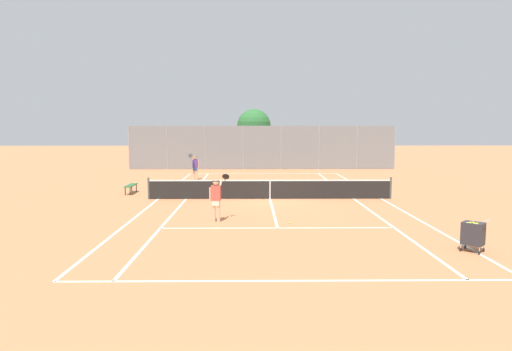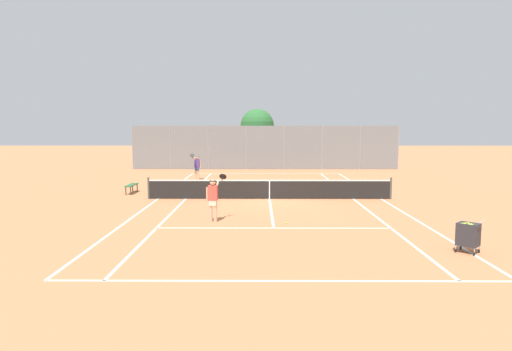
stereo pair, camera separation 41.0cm
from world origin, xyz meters
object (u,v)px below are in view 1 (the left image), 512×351
at_px(loose_tennis_ball_1, 185,188).
at_px(tree_behind_left, 255,127).
at_px(ball_cart, 473,233).
at_px(loose_tennis_ball_0, 290,223).
at_px(tennis_net, 270,189).
at_px(courtside_bench, 131,186).
at_px(player_far_left, 195,166).
at_px(player_near_side, 216,197).

xyz_separation_m(loose_tennis_ball_1, tree_behind_left, (4.17, 14.76, 3.46)).
xyz_separation_m(ball_cart, loose_tennis_ball_0, (-4.91, 3.80, -0.50)).
height_order(loose_tennis_ball_0, loose_tennis_ball_1, same).
relative_size(ball_cart, loose_tennis_ball_1, 14.58).
relative_size(tennis_net, courtside_bench, 8.00).
distance_m(loose_tennis_ball_1, tree_behind_left, 15.72).
bearing_deg(loose_tennis_ball_0, tree_behind_left, 92.50).
bearing_deg(player_far_left, tennis_net, -59.79).
bearing_deg(tree_behind_left, player_near_side, -94.01).
height_order(ball_cart, tree_behind_left, tree_behind_left).
distance_m(tennis_net, ball_cart, 10.91).
xyz_separation_m(player_far_left, loose_tennis_ball_0, (5.14, -13.65, -0.89)).
relative_size(player_far_left, tree_behind_left, 0.35).
xyz_separation_m(loose_tennis_ball_0, tree_behind_left, (-1.06, 24.18, 3.46)).
bearing_deg(ball_cart, tree_behind_left, 102.05).
bearing_deg(player_near_side, courtside_bench, 125.04).
height_order(player_near_side, loose_tennis_ball_1, player_near_side).
bearing_deg(courtside_bench, player_near_side, -54.96).
bearing_deg(player_far_left, ball_cart, -60.06).
xyz_separation_m(player_near_side, player_far_left, (-2.41, 13.31, 0.00)).
distance_m(player_near_side, courtside_bench, 8.89).
bearing_deg(player_near_side, loose_tennis_ball_0, -7.03).
distance_m(tennis_net, player_far_left, 9.24).
relative_size(tennis_net, loose_tennis_ball_0, 181.82).
bearing_deg(tennis_net, ball_cart, -60.29).
relative_size(loose_tennis_ball_0, courtside_bench, 0.04).
distance_m(tennis_net, player_near_side, 5.80).
height_order(ball_cart, courtside_bench, ball_cart).
relative_size(loose_tennis_ball_0, loose_tennis_ball_1, 1.00).
height_order(loose_tennis_ball_0, courtside_bench, courtside_bench).
bearing_deg(tree_behind_left, ball_cart, -77.95).
relative_size(player_near_side, player_far_left, 1.00).
xyz_separation_m(player_far_left, tree_behind_left, (4.08, 10.53, 2.57)).
bearing_deg(ball_cart, loose_tennis_ball_0, 142.27).
bearing_deg(player_far_left, loose_tennis_ball_1, -91.23).
xyz_separation_m(ball_cart, loose_tennis_ball_1, (-10.14, 13.22, -0.50)).
xyz_separation_m(courtside_bench, tree_behind_left, (6.76, 16.58, 3.08)).
bearing_deg(tree_behind_left, player_far_left, -111.18).
distance_m(tennis_net, tree_behind_left, 18.75).
xyz_separation_m(tennis_net, tree_behind_left, (-0.56, 18.50, 2.98)).
relative_size(loose_tennis_ball_1, tree_behind_left, 0.01).
bearing_deg(tree_behind_left, tennis_net, -88.26).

